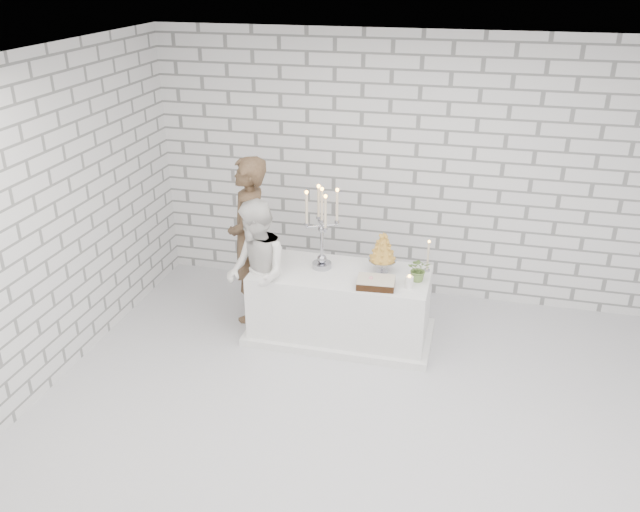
% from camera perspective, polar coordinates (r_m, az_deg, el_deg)
% --- Properties ---
extents(ground, '(6.00, 5.00, 0.01)m').
position_cam_1_polar(ground, '(5.87, 4.56, -14.07)').
color(ground, silver).
rests_on(ground, ground).
extents(ceiling, '(6.00, 5.00, 0.01)m').
position_cam_1_polar(ceiling, '(4.63, 5.85, 16.24)').
color(ceiling, white).
rests_on(ceiling, ground).
extents(wall_back, '(6.00, 0.01, 3.00)m').
position_cam_1_polar(wall_back, '(7.39, 8.31, 7.40)').
color(wall_back, white).
rests_on(wall_back, ground).
extents(wall_front, '(6.00, 0.01, 3.00)m').
position_cam_1_polar(wall_front, '(3.05, -3.06, -20.81)').
color(wall_front, white).
rests_on(wall_front, ground).
extents(wall_left, '(0.01, 5.00, 3.00)m').
position_cam_1_polar(wall_left, '(6.22, -23.28, 2.20)').
color(wall_left, white).
rests_on(wall_left, ground).
extents(cake_table, '(1.80, 0.80, 0.75)m').
position_cam_1_polar(cake_table, '(6.81, 1.76, -4.25)').
color(cake_table, white).
rests_on(cake_table, ground).
extents(groom, '(0.54, 0.73, 1.83)m').
position_cam_1_polar(groom, '(7.00, -6.22, 1.39)').
color(groom, '#473221').
rests_on(groom, ground).
extents(bride, '(0.87, 0.93, 1.52)m').
position_cam_1_polar(bride, '(6.61, -5.55, -1.52)').
color(bride, white).
rests_on(bride, ground).
extents(candelabra, '(0.45, 0.45, 0.87)m').
position_cam_1_polar(candelabra, '(6.55, 0.17, 2.42)').
color(candelabra, '#9B9BA5').
rests_on(candelabra, cake_table).
extents(croquembouche, '(0.30, 0.30, 0.44)m').
position_cam_1_polar(croquembouche, '(6.57, 5.50, 0.33)').
color(croquembouche, '#AE7B2A').
rests_on(croquembouche, cake_table).
extents(chocolate_cake, '(0.38, 0.29, 0.08)m').
position_cam_1_polar(chocolate_cake, '(6.35, 4.90, -2.33)').
color(chocolate_cake, black).
rests_on(chocolate_cake, cake_table).
extents(pillar_candle, '(0.09, 0.09, 0.12)m').
position_cam_1_polar(pillar_candle, '(6.35, 7.78, -2.28)').
color(pillar_candle, white).
rests_on(pillar_candle, cake_table).
extents(extra_taper, '(0.08, 0.08, 0.32)m').
position_cam_1_polar(extra_taper, '(6.67, 9.41, -0.08)').
color(extra_taper, beige).
rests_on(extra_taper, cake_table).
extents(flowers, '(0.25, 0.22, 0.25)m').
position_cam_1_polar(flowers, '(6.48, 8.63, -1.15)').
color(flowers, '#527734').
rests_on(flowers, cake_table).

